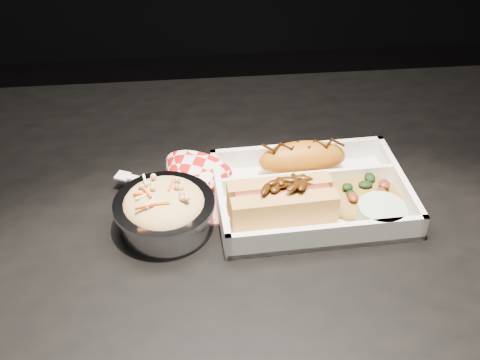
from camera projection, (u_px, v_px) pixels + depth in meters
name	position (u px, v px, depth m)	size (l,w,h in m)	color
dining_table	(265.00, 274.00, 0.83)	(1.20, 0.80, 0.75)	black
food_tray	(310.00, 197.00, 0.80)	(0.26, 0.19, 0.04)	white
fried_pastry	(302.00, 159.00, 0.83)	(0.12, 0.05, 0.05)	#C16B13
hotdog	(282.00, 200.00, 0.76)	(0.14, 0.07, 0.06)	#D59548
fried_rice_mound	(361.00, 190.00, 0.79)	(0.11, 0.09, 0.03)	#A77D30
cupcake_liner	(381.00, 215.00, 0.75)	(0.06, 0.06, 0.03)	#B1CE9C
foil_coleslaw_cup	(164.00, 209.00, 0.75)	(0.13, 0.13, 0.07)	silver
napkin_fork	(184.00, 191.00, 0.80)	(0.16, 0.14, 0.10)	red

